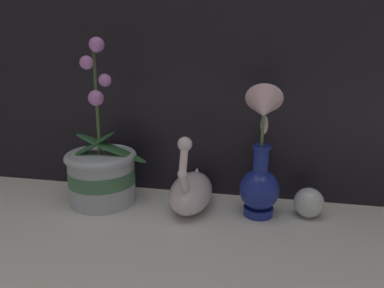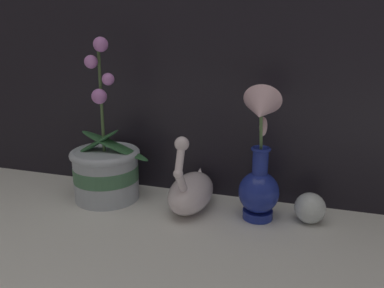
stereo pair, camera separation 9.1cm
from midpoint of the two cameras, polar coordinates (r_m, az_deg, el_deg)
name	(u,v)px [view 1 (the left image)]	position (r m, az deg, el deg)	size (l,w,h in m)	color
ground_plane	(188,229)	(0.88, -3.66, -12.87)	(2.80, 2.80, 0.00)	silver
orchid_potted_plant	(102,171)	(1.02, -16.12, -4.07)	(0.23, 0.18, 0.43)	#B2BCCC
swan_figurine	(191,190)	(0.96, -2.90, -7.07)	(0.11, 0.22, 0.21)	white
blue_vase	(260,169)	(0.89, 7.52, -3.87)	(0.10, 0.14, 0.33)	navy
glass_sphere	(309,203)	(0.95, 14.75, -8.69)	(0.07, 0.07, 0.07)	silver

